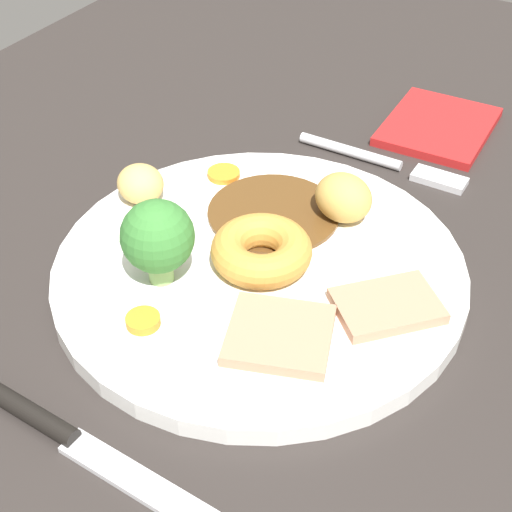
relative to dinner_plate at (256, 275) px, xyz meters
The scene contains 14 objects.
dining_table 2.83cm from the dinner_plate, 111.86° to the right, with size 120.00×84.00×3.60cm, color #2B2623.
dinner_plate is the anchor object (origin of this frame).
gravy_pool 6.39cm from the dinner_plate, 162.10° to the right, with size 10.05×10.05×0.30cm, color #563819.
meat_slice_main 7.24cm from the dinner_plate, 41.94° to the left, with size 6.45×6.03×0.80cm, color tan.
meat_slice_under 9.65cm from the dinner_plate, 92.36° to the left, with size 6.66×4.68×0.80cm, color tan.
yorkshire_pudding 1.96cm from the dinner_plate, 158.17° to the left, with size 7.09×7.09×2.44cm, color #C68938.
roast_potato_left 12.24cm from the dinner_plate, 102.45° to the right, with size 3.49×3.74×2.94cm, color #D8B260.
roast_potato_right 9.09cm from the dinner_plate, 161.98° to the left, with size 4.51×3.89×3.60cm, color tan.
carrot_coin_front 9.23cm from the dinner_plate, 21.94° to the right, with size 2.24×2.24×0.61cm, color orange.
carrot_coin_back 11.70cm from the dinner_plate, 136.96° to the right, with size 2.64×2.64×0.46cm, color orange.
broccoli_floret 7.86cm from the dinner_plate, 49.20° to the right, with size 4.98×4.98×6.20cm.
fork 18.67cm from the dinner_plate, behind, with size 2.02×15.26×0.90cm.
knife 17.48cm from the dinner_plate, ahead, with size 2.39×18.55×1.20cm.
folded_napkin 26.88cm from the dinner_plate, behind, with size 11.00×9.00×0.80cm, color red.
Camera 1 is at (35.78, 21.65, 39.83)cm, focal length 53.90 mm.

